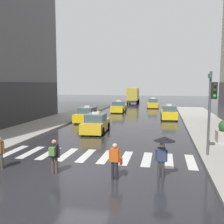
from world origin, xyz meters
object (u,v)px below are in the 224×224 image
object	(u,v)px
taxi_lead	(96,124)
pedestrian_with_umbrella	(163,146)
pedestrian_with_backpack	(54,154)
taxi_fifth	(153,104)
taxi_fourth	(119,107)
taxi_second	(88,115)
taxi_third	(169,113)
pedestrian_plain_coat	(0,151)
pedestrian_with_handbag	(115,159)
box_truck	(133,95)
traffic_light_pole	(212,102)

from	to	relation	value
taxi_lead	pedestrian_with_umbrella	bearing A→B (deg)	-59.77
taxi_lead	pedestrian_with_backpack	world-z (taller)	taxi_lead
taxi_fifth	taxi_fourth	bearing A→B (deg)	-120.43
taxi_fifth	pedestrian_with_backpack	size ratio (longest dim) A/B	2.79
taxi_lead	taxi_fourth	size ratio (longest dim) A/B	1.01
taxi_fourth	pedestrian_with_backpack	world-z (taller)	taxi_fourth
taxi_second	taxi_third	xyz separation A→B (m)	(9.02, 4.20, 0.00)
taxi_second	pedestrian_plain_coat	distance (m)	16.09
taxi_second	taxi_fourth	bearing A→B (deg)	80.35
taxi_lead	pedestrian_with_backpack	size ratio (longest dim) A/B	2.80
taxi_third	pedestrian_with_backpack	world-z (taller)	taxi_third
taxi_second	pedestrian_with_handbag	size ratio (longest dim) A/B	2.80
box_truck	pedestrian_with_umbrella	distance (m)	42.91
taxi_second	pedestrian_with_umbrella	bearing A→B (deg)	-61.87
taxi_fourth	pedestrian_with_backpack	bearing A→B (deg)	-86.38
taxi_fourth	taxi_second	bearing A→B (deg)	-99.65
taxi_third	pedestrian_plain_coat	size ratio (longest dim) A/B	2.78
pedestrian_with_umbrella	pedestrian_with_backpack	distance (m)	5.09
traffic_light_pole	pedestrian_with_backpack	distance (m)	9.09
box_truck	pedestrian_plain_coat	bearing A→B (deg)	-91.93
taxi_fifth	pedestrian_with_backpack	bearing A→B (deg)	-95.08
taxi_fifth	pedestrian_plain_coat	distance (m)	34.81
box_truck	pedestrian_with_umbrella	bearing A→B (deg)	-81.21
traffic_light_pole	pedestrian_with_backpack	world-z (taller)	traffic_light_pole
taxi_third	taxi_fourth	size ratio (longest dim) A/B	1.00
pedestrian_with_umbrella	pedestrian_with_backpack	bearing A→B (deg)	-175.32
pedestrian_plain_coat	taxi_fifth	bearing A→B (deg)	80.04
pedestrian_with_umbrella	taxi_fourth	bearing A→B (deg)	104.50
taxi_fourth	pedestrian_plain_coat	distance (m)	26.28
taxi_fifth	pedestrian_with_backpack	world-z (taller)	taxi_fifth
taxi_fourth	pedestrian_with_backpack	xyz separation A→B (m)	(1.67, -26.35, 0.25)
taxi_fourth	pedestrian_with_umbrella	size ratio (longest dim) A/B	2.36
pedestrian_with_handbag	pedestrian_plain_coat	distance (m)	5.93
box_truck	pedestrian_with_umbrella	world-z (taller)	box_truck
taxi_third	pedestrian_with_backpack	size ratio (longest dim) A/B	2.78
taxi_fourth	pedestrian_with_handbag	xyz separation A→B (m)	(4.63, -26.45, 0.21)
pedestrian_with_umbrella	pedestrian_plain_coat	size ratio (longest dim) A/B	1.18
taxi_second	pedestrian_with_backpack	distance (m)	16.54
taxi_lead	traffic_light_pole	bearing A→B (deg)	-36.02
taxi_fourth	taxi_fifth	bearing A→B (deg)	59.57
pedestrian_with_backpack	pedestrian_with_handbag	xyz separation A→B (m)	(2.96, -0.10, -0.04)
taxi_third	pedestrian_with_handbag	bearing A→B (deg)	-97.40
taxi_second	taxi_fifth	xyz separation A→B (m)	(6.45, 18.20, 0.00)
taxi_second	taxi_fourth	size ratio (longest dim) A/B	1.01
pedestrian_with_backpack	pedestrian_plain_coat	world-z (taller)	same
traffic_light_pole	taxi_fifth	world-z (taller)	traffic_light_pole
traffic_light_pole	taxi_third	distance (m)	16.39
taxi_third	pedestrian_with_backpack	distance (m)	21.14
box_truck	pedestrian_plain_coat	xyz separation A→B (m)	(-1.44, -42.72, -0.91)
pedestrian_with_handbag	taxi_fourth	bearing A→B (deg)	99.93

